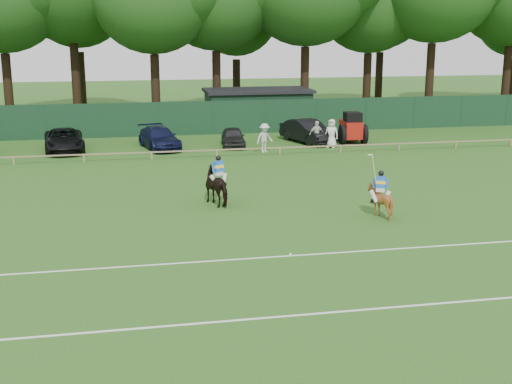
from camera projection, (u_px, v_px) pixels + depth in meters
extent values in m
plane|color=#1E4C14|center=(259.00, 249.00, 25.03)|extent=(160.00, 160.00, 0.00)
imported|color=black|center=(219.00, 186.00, 31.07)|extent=(1.66, 2.23, 1.71)
imported|color=brown|center=(380.00, 201.00, 29.03)|extent=(1.56, 1.63, 1.41)
imported|color=black|center=(64.00, 140.00, 44.13)|extent=(2.92, 5.45, 1.46)
imported|color=#13173D|center=(159.00, 138.00, 45.15)|extent=(2.95, 5.16, 1.41)
imported|color=#28282A|center=(233.00, 137.00, 45.97)|extent=(1.87, 3.87, 1.27)
imported|color=black|center=(307.00, 131.00, 47.38)|extent=(3.13, 5.10, 1.59)
imported|color=beige|center=(264.00, 138.00, 43.71)|extent=(1.38, 1.11, 1.86)
imported|color=silver|center=(316.00, 134.00, 45.54)|extent=(1.10, 0.63, 1.77)
imported|color=white|center=(331.00, 133.00, 45.40)|extent=(1.11, 1.04, 1.91)
cube|color=silver|center=(218.00, 173.00, 30.93)|extent=(0.43, 0.38, 0.18)
cube|color=blue|center=(218.00, 166.00, 30.85)|extent=(0.49, 0.44, 0.51)
cube|color=yellow|center=(218.00, 167.00, 30.86)|extent=(0.51, 0.44, 0.18)
sphere|color=black|center=(218.00, 158.00, 30.76)|extent=(0.25, 0.25, 0.25)
cylinder|color=silver|center=(224.00, 179.00, 31.10)|extent=(0.38, 0.45, 0.59)
cylinder|color=silver|center=(214.00, 181.00, 30.82)|extent=(0.47, 0.28, 0.59)
cube|color=silver|center=(380.00, 189.00, 28.91)|extent=(0.43, 0.38, 0.18)
cube|color=blue|center=(381.00, 182.00, 28.84)|extent=(0.49, 0.44, 0.51)
cube|color=yellow|center=(381.00, 182.00, 28.84)|extent=(0.51, 0.44, 0.18)
sphere|color=black|center=(381.00, 173.00, 28.75)|extent=(0.25, 0.25, 0.25)
cylinder|color=silver|center=(386.00, 197.00, 28.88)|extent=(0.47, 0.28, 0.59)
cylinder|color=silver|center=(374.00, 196.00, 28.99)|extent=(0.38, 0.45, 0.59)
cylinder|color=tan|center=(374.00, 169.00, 28.82)|extent=(0.04, 0.64, 1.17)
sphere|color=silver|center=(290.00, 254.00, 24.31)|extent=(0.09, 0.09, 0.09)
cube|color=silver|center=(301.00, 315.00, 19.31)|extent=(60.00, 0.10, 0.01)
cube|color=silver|center=(264.00, 258.00, 24.08)|extent=(60.00, 0.10, 0.01)
cube|color=#997F5B|center=(201.00, 151.00, 42.07)|extent=(62.00, 0.08, 0.08)
cube|color=#14351E|center=(186.00, 118.00, 50.45)|extent=(92.00, 0.04, 2.50)
cube|color=#14331E|center=(258.00, 110.00, 54.41)|extent=(8.00, 4.00, 2.80)
cube|color=black|center=(258.00, 90.00, 54.05)|extent=(8.40, 4.40, 0.24)
cube|color=#A8190F|center=(351.00, 129.00, 47.35)|extent=(1.31, 2.23, 1.17)
cube|color=black|center=(353.00, 118.00, 46.81)|extent=(1.16, 1.24, 0.81)
cylinder|color=black|center=(342.00, 135.00, 46.71)|extent=(0.36, 1.37, 1.35)
cylinder|color=black|center=(364.00, 134.00, 46.90)|extent=(0.36, 1.37, 1.35)
cylinder|color=black|center=(338.00, 136.00, 48.27)|extent=(0.32, 0.74, 0.72)
cylinder|color=black|center=(357.00, 135.00, 48.44)|extent=(0.32, 0.74, 0.72)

